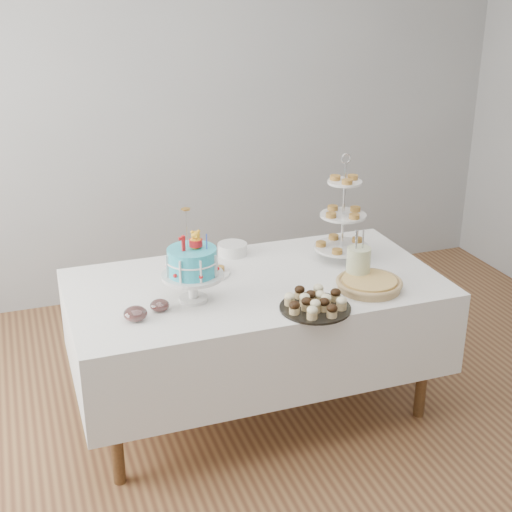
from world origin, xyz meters
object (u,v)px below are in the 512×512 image
object	(u,v)px
cupcake_tray	(315,302)
pastry_plate	(206,271)
pie	(369,284)
utensil_pitcher	(358,263)
jam_bowl_a	(135,314)
table	(255,321)
birthday_cake	(193,277)
tiered_stand	(343,216)
plate_stack	(232,249)
jam_bowl_b	(160,305)

from	to	relation	value
cupcake_tray	pastry_plate	bearing A→B (deg)	123.08
pie	utensil_pitcher	distance (m)	0.13
cupcake_tray	jam_bowl_a	size ratio (longest dim) A/B	3.10
table	birthday_cake	distance (m)	0.52
tiered_stand	jam_bowl_a	bearing A→B (deg)	-163.64
table	jam_bowl_a	bearing A→B (deg)	-161.72
plate_stack	jam_bowl_a	distance (m)	0.91
table	pie	bearing A→B (deg)	-28.53
table	jam_bowl_b	distance (m)	0.62
pie	birthday_cake	bearing A→B (deg)	169.03
plate_stack	table	bearing A→B (deg)	-90.27
cupcake_tray	jam_bowl_b	distance (m)	0.74
pastry_plate	jam_bowl_b	xyz separation A→B (m)	(-0.33, -0.34, 0.01)
table	tiered_stand	xyz separation A→B (m)	(0.56, 0.14, 0.48)
plate_stack	jam_bowl_b	size ratio (longest dim) A/B	1.79
table	plate_stack	size ratio (longest dim) A/B	11.52
jam_bowl_a	pie	bearing A→B (deg)	-2.83
plate_stack	jam_bowl_b	world-z (taller)	plate_stack
tiered_stand	jam_bowl_b	size ratio (longest dim) A/B	6.47
plate_stack	utensil_pitcher	bearing A→B (deg)	-48.25
cupcake_tray	jam_bowl_b	bearing A→B (deg)	161.57
table	tiered_stand	size ratio (longest dim) A/B	3.20
jam_bowl_b	cupcake_tray	bearing A→B (deg)	-18.43
tiered_stand	table	bearing A→B (deg)	-165.97
pastry_plate	pie	bearing A→B (deg)	-32.37
cupcake_tray	utensil_pitcher	distance (m)	0.42
table	jam_bowl_a	distance (m)	0.75
jam_bowl_b	utensil_pitcher	bearing A→B (deg)	-0.24
birthday_cake	jam_bowl_a	xyz separation A→B (m)	(-0.31, -0.11, -0.10)
pastry_plate	jam_bowl_b	size ratio (longest dim) A/B	2.76
jam_bowl_b	utensil_pitcher	world-z (taller)	utensil_pitcher
jam_bowl_a	utensil_pitcher	xyz separation A→B (m)	(1.17, 0.05, 0.07)
pie	utensil_pitcher	world-z (taller)	utensil_pitcher
pie	tiered_stand	world-z (taller)	tiered_stand
pastry_plate	jam_bowl_b	world-z (taller)	jam_bowl_b
birthday_cake	jam_bowl_b	size ratio (longest dim) A/B	5.01
birthday_cake	pie	xyz separation A→B (m)	(0.87, -0.17, -0.10)
cupcake_tray	utensil_pitcher	world-z (taller)	utensil_pitcher
table	jam_bowl_b	bearing A→B (deg)	-163.31
jam_bowl_a	jam_bowl_b	distance (m)	0.14
cupcake_tray	plate_stack	xyz separation A→B (m)	(-0.16, 0.79, -0.01)
table	pastry_plate	bearing A→B (deg)	139.62
tiered_stand	birthday_cake	bearing A→B (deg)	-164.84
table	pie	size ratio (longest dim) A/B	5.69
table	birthday_cake	world-z (taller)	birthday_cake
table	pastry_plate	xyz separation A→B (m)	(-0.21, 0.18, 0.24)
tiered_stand	plate_stack	xyz separation A→B (m)	(-0.56, 0.26, -0.22)
table	birthday_cake	size ratio (longest dim) A/B	4.12
birthday_cake	jam_bowl_b	distance (m)	0.21
tiered_stand	utensil_pitcher	world-z (taller)	tiered_stand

